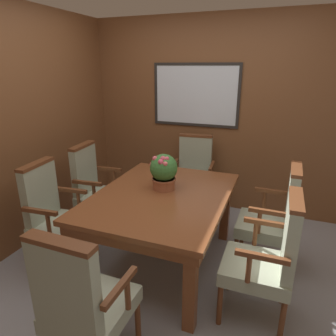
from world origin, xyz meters
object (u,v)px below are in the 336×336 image
Objects in this scene: chair_right_near at (269,256)px; chair_left_near at (54,213)px; chair_right_far at (275,216)px; chair_head_near at (82,301)px; potted_plant at (164,171)px; dining_table at (162,203)px; chair_head_far at (193,174)px; chair_left_far at (95,187)px.

chair_left_near is at bearing -89.83° from chair_right_near.
chair_right_far is 1.82m from chair_head_near.
potted_plant is (-1.02, -0.21, 0.38)m from chair_right_far.
potted_plant is at bearing -114.84° from chair_right_near.
chair_head_near is at bearing -91.40° from dining_table.
chair_head_near is (-1.02, -1.51, 0.00)m from chair_right_far.
chair_left_near is at bearing -126.77° from chair_head_far.
chair_left_far is (-1.95, 0.01, 0.00)m from chair_right_far.
dining_table is 1.15m from chair_head_far.
chair_head_far is 1.00× the size of chair_left_near.
dining_table is 1.49× the size of chair_left_far.
dining_table is 1.05m from chair_right_far.
chair_head_far is (-0.03, 1.15, -0.11)m from dining_table.
chair_left_far is 1.00× the size of chair_left_near.
chair_left_near is at bearing -69.58° from chair_right_far.
chair_right_far is 1.00× the size of chair_left_near.
chair_right_far is at bearing -75.52° from chair_left_near.
potted_plant is (-0.00, 1.31, 0.38)m from chair_head_near.
chair_right_far is at bearing -94.80° from chair_left_far.
potted_plant reaches higher than chair_head_near.
chair_left_near is at bearing 176.21° from chair_left_far.
chair_left_far is at bearing -57.56° from chair_head_near.
chair_right_near is at bearing -61.29° from chair_head_far.
potted_plant is (0.93, -0.22, 0.38)m from chair_left_far.
chair_right_far and chair_head_far have the same top height.
chair_right_near is at bearing -138.74° from chair_head_near.
chair_right_far is 3.02× the size of potted_plant.
chair_left_far is 2.05m from chair_right_near.
chair_head_near is at bearing -136.91° from chair_left_near.
chair_head_near and chair_left_far have the same top height.
potted_plant is at bearing -95.18° from chair_head_far.
chair_right_far is 1.00× the size of chair_head_near.
chair_right_far is 1.11m from potted_plant.
chair_right_far is 1.95m from chair_left_far.
dining_table is 1.03m from chair_left_far.
dining_table is at bearing -74.96° from potted_plant.
chair_left_far is at bearing -109.58° from chair_right_near.
chair_head_far and chair_right_near have the same top height.
chair_right_near is at bearing -113.83° from chair_left_far.
chair_head_near is at bearing -32.79° from chair_right_far.
chair_right_near is (1.93, -0.68, 0.00)m from chair_left_far.
chair_left_near is (-0.95, -0.35, -0.11)m from dining_table.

